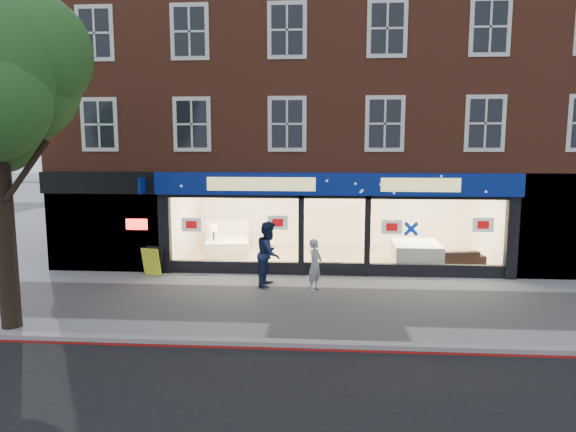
# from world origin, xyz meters

# --- Properties ---
(ground) EXTENTS (120.00, 120.00, 0.00)m
(ground) POSITION_xyz_m (0.00, 0.00, 0.00)
(ground) COLOR gray
(ground) RESTS_ON ground
(kerb_line) EXTENTS (60.00, 0.10, 0.01)m
(kerb_line) POSITION_xyz_m (0.00, -3.10, 0.01)
(kerb_line) COLOR #8C0A07
(kerb_line) RESTS_ON ground
(kerb_stone) EXTENTS (60.00, 0.25, 0.12)m
(kerb_stone) POSITION_xyz_m (0.00, -2.90, 0.06)
(kerb_stone) COLOR gray
(kerb_stone) RESTS_ON ground
(showroom_floor) EXTENTS (11.00, 4.50, 0.10)m
(showroom_floor) POSITION_xyz_m (0.00, 5.25, 0.05)
(showroom_floor) COLOR tan
(showroom_floor) RESTS_ON ground
(building) EXTENTS (19.00, 8.26, 10.30)m
(building) POSITION_xyz_m (-0.02, 6.93, 6.67)
(building) COLOR brown
(building) RESTS_ON ground
(display_bed) EXTENTS (1.91, 2.21, 1.12)m
(display_bed) POSITION_xyz_m (-3.95, 5.63, 0.42)
(display_bed) COLOR white
(display_bed) RESTS_ON showroom_floor
(bedside_table) EXTENTS (0.55, 0.55, 0.55)m
(bedside_table) POSITION_xyz_m (-4.40, 5.33, 0.38)
(bedside_table) COLOR brown
(bedside_table) RESTS_ON showroom_floor
(mattress_stack) EXTENTS (1.56, 1.97, 0.77)m
(mattress_stack) POSITION_xyz_m (2.80, 4.28, 0.48)
(mattress_stack) COLOR silver
(mattress_stack) RESTS_ON showroom_floor
(sofa) EXTENTS (2.09, 1.14, 0.58)m
(sofa) POSITION_xyz_m (4.01, 4.08, 0.39)
(sofa) COLOR black
(sofa) RESTS_ON showroom_floor
(a_board) EXTENTS (0.68, 0.51, 0.93)m
(a_board) POSITION_xyz_m (-5.79, 2.58, 0.47)
(a_board) COLOR yellow
(a_board) RESTS_ON ground
(pedestrian_grey) EXTENTS (0.57, 0.65, 1.50)m
(pedestrian_grey) POSITION_xyz_m (-0.57, 1.27, 0.75)
(pedestrian_grey) COLOR #9D9FA5
(pedestrian_grey) RESTS_ON ground
(pedestrian_blue) EXTENTS (0.85, 1.02, 1.93)m
(pedestrian_blue) POSITION_xyz_m (-1.95, 1.71, 0.96)
(pedestrian_blue) COLOR #172342
(pedestrian_blue) RESTS_ON ground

